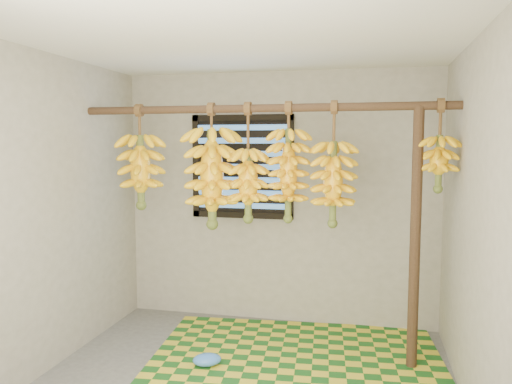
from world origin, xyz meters
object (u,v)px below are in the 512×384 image
(banana_bunch_a, at_px, (141,171))
(banana_bunch_c, at_px, (248,185))
(plastic_bag, at_px, (207,360))
(banana_bunch_b, at_px, (212,178))
(banana_bunch_d, at_px, (288,175))
(woven_mat, at_px, (296,364))
(banana_bunch_e, at_px, (333,184))
(support_post, at_px, (415,240))
(banana_bunch_f, at_px, (439,163))

(banana_bunch_a, bearing_deg, banana_bunch_c, 0.00)
(plastic_bag, relative_size, banana_bunch_b, 0.22)
(plastic_bag, relative_size, banana_bunch_d, 0.24)
(woven_mat, bearing_deg, banana_bunch_b, 167.49)
(banana_bunch_a, xyz_separation_m, banana_bunch_c, (0.94, 0.00, -0.10))
(banana_bunch_c, relative_size, banana_bunch_e, 0.99)
(banana_bunch_c, bearing_deg, banana_bunch_a, -180.00)
(plastic_bag, distance_m, banana_bunch_a, 1.63)
(support_post, height_order, banana_bunch_f, banana_bunch_f)
(banana_bunch_c, bearing_deg, banana_bunch_b, -180.00)
(woven_mat, relative_size, banana_bunch_d, 2.44)
(woven_mat, xyz_separation_m, banana_bunch_d, (-0.09, 0.16, 1.47))
(banana_bunch_b, bearing_deg, woven_mat, -12.51)
(banana_bunch_b, distance_m, banana_bunch_c, 0.31)
(woven_mat, distance_m, banana_bunch_d, 1.48)
(support_post, height_order, banana_bunch_b, banana_bunch_b)
(banana_bunch_d, bearing_deg, banana_bunch_c, 180.00)
(support_post, distance_m, banana_bunch_a, 2.29)
(woven_mat, xyz_separation_m, banana_bunch_e, (0.26, 0.16, 1.41))
(plastic_bag, bearing_deg, banana_bunch_c, 55.22)
(banana_bunch_b, relative_size, banana_bunch_e, 1.04)
(woven_mat, bearing_deg, banana_bunch_d, 120.15)
(woven_mat, bearing_deg, banana_bunch_a, 173.24)
(support_post, bearing_deg, banana_bunch_d, 180.00)
(woven_mat, distance_m, banana_bunch_f, 1.89)
(banana_bunch_d, height_order, banana_bunch_e, same)
(woven_mat, relative_size, banana_bunch_b, 2.29)
(woven_mat, bearing_deg, plastic_bag, -164.03)
(woven_mat, height_order, banana_bunch_d, banana_bunch_d)
(banana_bunch_a, bearing_deg, banana_bunch_f, 0.00)
(banana_bunch_e, xyz_separation_m, banana_bunch_f, (0.77, 0.00, 0.17))
(woven_mat, relative_size, banana_bunch_c, 2.42)
(woven_mat, relative_size, plastic_bag, 10.27)
(banana_bunch_a, xyz_separation_m, banana_bunch_f, (2.39, 0.00, 0.09))
(support_post, relative_size, banana_bunch_d, 2.12)
(support_post, height_order, banana_bunch_d, banana_bunch_d)
(banana_bunch_c, bearing_deg, support_post, -0.00)
(banana_bunch_c, bearing_deg, banana_bunch_e, -0.00)
(banana_bunch_a, relative_size, banana_bunch_d, 0.92)
(support_post, distance_m, woven_mat, 1.34)
(woven_mat, bearing_deg, banana_bunch_f, 8.89)
(banana_bunch_b, height_order, banana_bunch_f, same)
(banana_bunch_a, distance_m, banana_bunch_d, 1.26)
(banana_bunch_a, bearing_deg, banana_bunch_b, 0.00)
(banana_bunch_d, bearing_deg, banana_bunch_e, 0.00)
(banana_bunch_d, bearing_deg, banana_bunch_a, -180.00)
(banana_bunch_b, height_order, banana_bunch_d, same)
(banana_bunch_a, bearing_deg, support_post, 0.00)
(banana_bunch_c, relative_size, banana_bunch_d, 1.01)
(support_post, relative_size, banana_bunch_b, 1.98)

